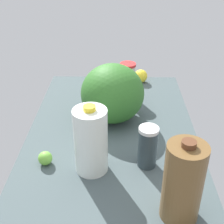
{
  "coord_description": "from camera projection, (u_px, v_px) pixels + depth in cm",
  "views": [
    {
      "loc": [
        118.46,
        2.76,
        83.33
      ],
      "look_at": [
        0.0,
        0.0,
        13.0
      ],
      "focal_mm": 50.0,
      "sensor_mm": 36.0,
      "label": 1
    }
  ],
  "objects": [
    {
      "name": "countertop",
      "position": [
        112.0,
        133.0,
        1.44
      ],
      "size": [
        120.0,
        76.0,
        3.0
      ],
      "primitive_type": "cube",
      "color": "#404F51",
      "rests_on": "ground"
    },
    {
      "name": "lime_far_back",
      "position": [
        98.0,
        89.0,
        1.73
      ],
      "size": [
        5.6,
        5.6,
        5.6
      ],
      "primitive_type": "sphere",
      "color": "#6AAD2E",
      "rests_on": "countertop"
    },
    {
      "name": "lemon_loose",
      "position": [
        141.0,
        76.0,
        1.86
      ],
      "size": [
        7.86,
        7.86,
        7.86
      ],
      "primitive_type": "sphere",
      "color": "yellow",
      "rests_on": "countertop"
    },
    {
      "name": "lime_near_front",
      "position": [
        45.0,
        158.0,
        1.22
      ],
      "size": [
        5.56,
        5.56,
        5.56
      ],
      "primitive_type": "sphere",
      "color": "#6EB53E",
      "rests_on": "countertop"
    },
    {
      "name": "tumbler_cup",
      "position": [
        127.0,
        81.0,
        1.66
      ],
      "size": [
        8.36,
        8.36,
        19.8
      ],
      "color": "beige",
      "rests_on": "countertop"
    },
    {
      "name": "chocolate_milk_jug",
      "position": [
        183.0,
        183.0,
        0.94
      ],
      "size": [
        12.27,
        12.27,
        29.24
      ],
      "color": "brown",
      "rests_on": "countertop"
    },
    {
      "name": "watermelon",
      "position": [
        111.0,
        93.0,
        1.45
      ],
      "size": [
        29.48,
        29.48,
        27.81
      ],
      "primitive_type": "ellipsoid",
      "color": "#2F6A26",
      "rests_on": "countertop"
    },
    {
      "name": "shaker_bottle",
      "position": [
        148.0,
        147.0,
        1.18
      ],
      "size": [
        7.58,
        7.58,
        17.21
      ],
      "color": "#2B393E",
      "rests_on": "countertop"
    },
    {
      "name": "milk_jug",
      "position": [
        91.0,
        141.0,
        1.14
      ],
      "size": [
        12.43,
        12.43,
        27.81
      ],
      "color": "white",
      "rests_on": "countertop"
    }
  ]
}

